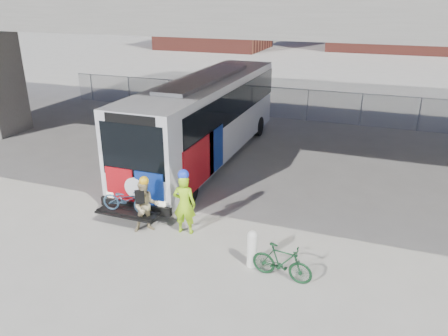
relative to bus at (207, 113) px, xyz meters
The scene contains 9 objects.
ground 4.97m from the bus, 63.60° to the right, with size 160.00×160.00×0.00m, color #9E9991.
bus is the anchor object (origin of this frame).
overpass 4.87m from the bus, ahead, with size 40.00×16.00×7.95m.
chainlink_fence 8.25m from the bus, 75.92° to the left, with size 30.00×0.06×30.00m.
brick_buildings 44.44m from the bus, 85.82° to the left, with size 54.00×22.00×12.00m.
bollard 8.68m from the bus, 59.27° to the right, with size 0.28×0.28×1.08m.
cyclist_hivis 6.70m from the bus, 73.35° to the right, with size 0.76×0.55×2.10m.
cyclist_tan 6.82m from the bus, 83.71° to the right, with size 1.03×0.98×1.84m.
bike_parked 9.40m from the bus, 55.42° to the right, with size 0.46×1.63×0.98m, color #133C1F.
Camera 1 is at (5.20, -13.02, 6.87)m, focal length 35.00 mm.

